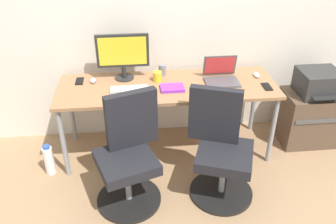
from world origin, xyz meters
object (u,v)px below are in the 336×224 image
at_px(office_chair_right, 220,150).
at_px(printer, 318,83).
at_px(open_laptop, 221,75).
at_px(side_cabinet, 310,117).
at_px(water_bottle_on_floor, 49,160).
at_px(office_chair_left, 129,156).
at_px(desktop_monitor, 123,53).
at_px(coffee_mug, 157,76).

height_order(office_chair_right, printer, office_chair_right).
bearing_deg(printer, office_chair_right, -149.74).
relative_size(office_chair_right, open_laptop, 3.03).
xyz_separation_m(office_chair_right, side_cabinet, (1.09, 0.64, -0.15)).
distance_m(printer, water_bottle_on_floor, 2.65).
bearing_deg(office_chair_left, printer, 19.07).
height_order(office_chair_left, printer, office_chair_left).
height_order(printer, desktop_monitor, desktop_monitor).
bearing_deg(office_chair_right, printer, 30.26).
distance_m(office_chair_right, coffee_mug, 0.92).
relative_size(office_chair_left, printer, 2.35).
relative_size(water_bottle_on_floor, coffee_mug, 3.37).
xyz_separation_m(office_chair_left, desktop_monitor, (-0.01, 0.80, 0.56)).
bearing_deg(side_cabinet, office_chair_right, -149.70).
bearing_deg(desktop_monitor, printer, -5.05).
bearing_deg(desktop_monitor, side_cabinet, -5.03).
bearing_deg(printer, water_bottle_on_floor, -174.17).
bearing_deg(office_chair_right, coffee_mug, 122.63).
relative_size(office_chair_right, water_bottle_on_floor, 3.03).
distance_m(office_chair_right, printer, 1.29).
bearing_deg(coffee_mug, office_chair_right, -57.37).
height_order(side_cabinet, water_bottle_on_floor, side_cabinet).
bearing_deg(office_chair_left, coffee_mug, 67.74).
xyz_separation_m(office_chair_left, printer, (1.84, 0.64, 0.25)).
bearing_deg(desktop_monitor, water_bottle_on_floor, -149.43).
relative_size(office_chair_left, desktop_monitor, 1.96).
height_order(office_chair_left, side_cabinet, office_chair_left).
xyz_separation_m(office_chair_right, coffee_mug, (-0.46, 0.72, 0.35)).
height_order(office_chair_left, water_bottle_on_floor, office_chair_left).
xyz_separation_m(office_chair_right, printer, (1.09, 0.64, 0.25)).
height_order(office_chair_right, coffee_mug, office_chair_right).
bearing_deg(printer, coffee_mug, 177.13).
bearing_deg(side_cabinet, office_chair_left, -160.91).
relative_size(printer, desktop_monitor, 0.83).
distance_m(water_bottle_on_floor, desktop_monitor, 1.19).
distance_m(office_chair_right, side_cabinet, 1.27).
distance_m(office_chair_left, coffee_mug, 0.85).
xyz_separation_m(water_bottle_on_floor, open_laptop, (1.62, 0.28, 0.64)).
xyz_separation_m(office_chair_left, office_chair_right, (0.75, -0.00, 0.00)).
distance_m(office_chair_left, open_laptop, 1.16).
bearing_deg(office_chair_left, side_cabinet, 19.09).
height_order(office_chair_right, open_laptop, open_laptop).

